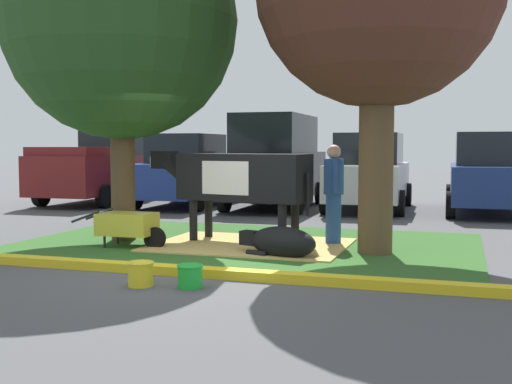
{
  "coord_description": "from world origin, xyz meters",
  "views": [
    {
      "loc": [
        3.64,
        -8.07,
        1.69
      ],
      "look_at": [
        0.28,
        2.36,
        0.9
      ],
      "focal_mm": 45.02,
      "sensor_mm": 36.0,
      "label": 1
    }
  ],
  "objects_px": {
    "cow_holstein": "(238,178)",
    "calf_lying": "(281,242)",
    "pickup_truck_maroon": "(106,165)",
    "sedan_silver": "(369,173)",
    "person_handler": "(334,191)",
    "bucket_yellow": "(141,273)",
    "bucket_green": "(190,276)",
    "sedan_blue": "(187,171)",
    "wheelbarrow": "(129,225)",
    "sedan_red": "(489,174)",
    "suv_black": "(276,161)",
    "shade_tree_left": "(121,23)"
  },
  "relations": [
    {
      "from": "wheelbarrow",
      "to": "sedan_blue",
      "type": "relative_size",
      "value": 0.36
    },
    {
      "from": "bucket_yellow",
      "to": "bucket_green",
      "type": "distance_m",
      "value": 0.61
    },
    {
      "from": "pickup_truck_maroon",
      "to": "bucket_yellow",
      "type": "bearing_deg",
      "value": -57.14
    },
    {
      "from": "pickup_truck_maroon",
      "to": "person_handler",
      "type": "bearing_deg",
      "value": -37.72
    },
    {
      "from": "bucket_yellow",
      "to": "bucket_green",
      "type": "xyz_separation_m",
      "value": [
        0.6,
        0.11,
        -0.01
      ]
    },
    {
      "from": "wheelbarrow",
      "to": "sedan_silver",
      "type": "height_order",
      "value": "sedan_silver"
    },
    {
      "from": "calf_lying",
      "to": "suv_black",
      "type": "xyz_separation_m",
      "value": [
        -2.24,
        7.46,
        1.03
      ]
    },
    {
      "from": "person_handler",
      "to": "shade_tree_left",
      "type": "bearing_deg",
      "value": -169.98
    },
    {
      "from": "wheelbarrow",
      "to": "calf_lying",
      "type": "bearing_deg",
      "value": -3.22
    },
    {
      "from": "calf_lying",
      "to": "bucket_yellow",
      "type": "distance_m",
      "value": 2.64
    },
    {
      "from": "cow_holstein",
      "to": "calf_lying",
      "type": "bearing_deg",
      "value": -45.8
    },
    {
      "from": "bucket_yellow",
      "to": "suv_black",
      "type": "distance_m",
      "value": 10.0
    },
    {
      "from": "cow_holstein",
      "to": "sedan_blue",
      "type": "height_order",
      "value": "sedan_blue"
    },
    {
      "from": "suv_black",
      "to": "sedan_silver",
      "type": "distance_m",
      "value": 2.53
    },
    {
      "from": "pickup_truck_maroon",
      "to": "cow_holstein",
      "type": "bearing_deg",
      "value": -45.42
    },
    {
      "from": "sedan_red",
      "to": "pickup_truck_maroon",
      "type": "bearing_deg",
      "value": 179.61
    },
    {
      "from": "calf_lying",
      "to": "pickup_truck_maroon",
      "type": "height_order",
      "value": "pickup_truck_maroon"
    },
    {
      "from": "bucket_yellow",
      "to": "pickup_truck_maroon",
      "type": "xyz_separation_m",
      "value": [
        -6.59,
        10.2,
        0.96
      ]
    },
    {
      "from": "shade_tree_left",
      "to": "sedan_silver",
      "type": "relative_size",
      "value": 1.33
    },
    {
      "from": "person_handler",
      "to": "bucket_yellow",
      "type": "bearing_deg",
      "value": -112.41
    },
    {
      "from": "person_handler",
      "to": "calf_lying",
      "type": "bearing_deg",
      "value": -109.37
    },
    {
      "from": "person_handler",
      "to": "bucket_green",
      "type": "height_order",
      "value": "person_handler"
    },
    {
      "from": "cow_holstein",
      "to": "pickup_truck_maroon",
      "type": "bearing_deg",
      "value": 134.58
    },
    {
      "from": "pickup_truck_maroon",
      "to": "suv_black",
      "type": "distance_m",
      "value": 5.43
    },
    {
      "from": "bucket_green",
      "to": "suv_black",
      "type": "distance_m",
      "value": 9.98
    },
    {
      "from": "sedan_blue",
      "to": "shade_tree_left",
      "type": "bearing_deg",
      "value": -75.62
    },
    {
      "from": "calf_lying",
      "to": "bucket_yellow",
      "type": "height_order",
      "value": "calf_lying"
    },
    {
      "from": "pickup_truck_maroon",
      "to": "sedan_blue",
      "type": "xyz_separation_m",
      "value": [
        2.86,
        -0.47,
        -0.13
      ]
    },
    {
      "from": "suv_black",
      "to": "sedan_red",
      "type": "relative_size",
      "value": 1.05
    },
    {
      "from": "shade_tree_left",
      "to": "sedan_red",
      "type": "height_order",
      "value": "shade_tree_left"
    },
    {
      "from": "bucket_yellow",
      "to": "sedan_silver",
      "type": "bearing_deg",
      "value": 82.56
    },
    {
      "from": "sedan_red",
      "to": "suv_black",
      "type": "bearing_deg",
      "value": -177.33
    },
    {
      "from": "sedan_blue",
      "to": "suv_black",
      "type": "relative_size",
      "value": 0.96
    },
    {
      "from": "shade_tree_left",
      "to": "calf_lying",
      "type": "height_order",
      "value": "shade_tree_left"
    },
    {
      "from": "wheelbarrow",
      "to": "sedan_red",
      "type": "relative_size",
      "value": 0.36
    },
    {
      "from": "calf_lying",
      "to": "sedan_red",
      "type": "xyz_separation_m",
      "value": [
        3.21,
        7.72,
        0.75
      ]
    },
    {
      "from": "bucket_yellow",
      "to": "sedan_blue",
      "type": "height_order",
      "value": "sedan_blue"
    },
    {
      "from": "person_handler",
      "to": "wheelbarrow",
      "type": "bearing_deg",
      "value": -157.5
    },
    {
      "from": "sedan_blue",
      "to": "sedan_red",
      "type": "distance_m",
      "value": 8.03
    },
    {
      "from": "cow_holstein",
      "to": "sedan_red",
      "type": "bearing_deg",
      "value": 56.98
    },
    {
      "from": "calf_lying",
      "to": "sedan_silver",
      "type": "bearing_deg",
      "value": 88.18
    },
    {
      "from": "shade_tree_left",
      "to": "cow_holstein",
      "type": "height_order",
      "value": "shade_tree_left"
    },
    {
      "from": "person_handler",
      "to": "sedan_blue",
      "type": "height_order",
      "value": "sedan_blue"
    },
    {
      "from": "calf_lying",
      "to": "sedan_red",
      "type": "height_order",
      "value": "sedan_red"
    },
    {
      "from": "person_handler",
      "to": "suv_black",
      "type": "xyz_separation_m",
      "value": [
        -2.76,
        6.0,
        0.35
      ]
    },
    {
      "from": "bucket_yellow",
      "to": "sedan_red",
      "type": "bearing_deg",
      "value": 67.02
    },
    {
      "from": "bucket_yellow",
      "to": "sedan_silver",
      "type": "distance_m",
      "value": 10.29
    },
    {
      "from": "shade_tree_left",
      "to": "sedan_blue",
      "type": "relative_size",
      "value": 1.33
    },
    {
      "from": "wheelbarrow",
      "to": "bucket_green",
      "type": "height_order",
      "value": "wheelbarrow"
    },
    {
      "from": "sedan_red",
      "to": "calf_lying",
      "type": "bearing_deg",
      "value": -112.6
    }
  ]
}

